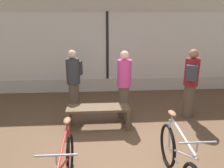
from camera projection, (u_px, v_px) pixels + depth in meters
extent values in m
plane|color=brown|center=(118.00, 164.00, 3.79)|extent=(24.00, 24.00, 0.00)
cube|color=beige|center=(108.00, 85.00, 7.41)|extent=(12.00, 0.08, 0.45)
cube|color=silver|center=(107.00, 46.00, 7.03)|extent=(12.00, 0.04, 2.15)
cube|color=beige|center=(107.00, 1.00, 6.62)|extent=(12.00, 0.08, 0.60)
cube|color=black|center=(107.00, 46.00, 7.00)|extent=(0.08, 0.02, 2.15)
torus|color=black|center=(70.00, 153.00, 3.53)|extent=(0.05, 0.65, 0.65)
cylinder|color=red|center=(64.00, 163.00, 2.92)|extent=(0.03, 0.99, 0.51)
cylinder|color=red|center=(69.00, 142.00, 3.42)|extent=(0.03, 0.11, 0.49)
cylinder|color=red|center=(63.00, 144.00, 2.87)|extent=(0.03, 0.92, 0.10)
cylinder|color=red|center=(68.00, 163.00, 3.31)|extent=(0.03, 0.48, 0.03)
cylinder|color=#B2B2B7|center=(67.00, 125.00, 3.29)|extent=(0.02, 0.02, 0.14)
ellipsoid|color=brown|center=(67.00, 121.00, 3.27)|extent=(0.11, 0.22, 0.06)
cylinder|color=#B2B2B7|center=(56.00, 160.00, 2.41)|extent=(0.02, 0.02, 0.12)
cylinder|color=#ADADB2|center=(56.00, 155.00, 2.39)|extent=(0.46, 0.02, 0.02)
torus|color=black|center=(168.00, 145.00, 3.70)|extent=(0.05, 0.72, 0.72)
cylinder|color=#BCBCC1|center=(181.00, 153.00, 3.09)|extent=(0.03, 0.97, 0.51)
cylinder|color=#BCBCC1|center=(169.00, 134.00, 3.59)|extent=(0.03, 0.11, 0.49)
cylinder|color=#BCBCC1|center=(182.00, 135.00, 3.04)|extent=(0.03, 0.90, 0.10)
cylinder|color=#BCBCC1|center=(172.00, 154.00, 3.47)|extent=(0.03, 0.47, 0.03)
cylinder|color=#B2B2B7|center=(172.00, 118.00, 3.46)|extent=(0.02, 0.02, 0.14)
ellipsoid|color=brown|center=(172.00, 113.00, 3.43)|extent=(0.11, 0.22, 0.06)
cylinder|color=#B2B2B7|center=(197.00, 147.00, 2.58)|extent=(0.02, 0.02, 0.12)
cylinder|color=#ADADB2|center=(198.00, 143.00, 2.57)|extent=(0.46, 0.02, 0.02)
cube|color=brown|center=(98.00, 108.00, 4.89)|extent=(1.40, 0.44, 0.05)
cube|color=brown|center=(68.00, 123.00, 4.75)|extent=(0.08, 0.08, 0.46)
cube|color=brown|center=(128.00, 121.00, 4.83)|extent=(0.08, 0.08, 0.46)
cube|color=brown|center=(70.00, 116.00, 5.09)|extent=(0.08, 0.08, 0.46)
cube|color=brown|center=(126.00, 114.00, 5.18)|extent=(0.08, 0.08, 0.46)
cylinder|color=brown|center=(74.00, 98.00, 5.70)|extent=(0.34, 0.34, 0.81)
cylinder|color=#333338|center=(73.00, 71.00, 5.49)|extent=(0.44, 0.44, 0.64)
sphere|color=beige|center=(72.00, 54.00, 5.36)|extent=(0.21, 0.21, 0.21)
cube|color=#38383D|center=(77.00, 68.00, 5.70)|extent=(0.27, 0.22, 0.36)
cylinder|color=brown|center=(188.00, 101.00, 5.47)|extent=(0.35, 0.35, 0.84)
cylinder|color=maroon|center=(192.00, 72.00, 5.24)|extent=(0.45, 0.45, 0.66)
sphere|color=#9E7051|center=(194.00, 54.00, 5.11)|extent=(0.22, 0.22, 0.22)
cube|color=#38383D|center=(191.00, 73.00, 5.02)|extent=(0.28, 0.23, 0.36)
cylinder|color=brown|center=(124.00, 102.00, 5.43)|extent=(0.32, 0.32, 0.82)
cylinder|color=#D13D84|center=(124.00, 73.00, 5.21)|extent=(0.41, 0.41, 0.65)
sphere|color=beige|center=(125.00, 55.00, 5.08)|extent=(0.21, 0.21, 0.21)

